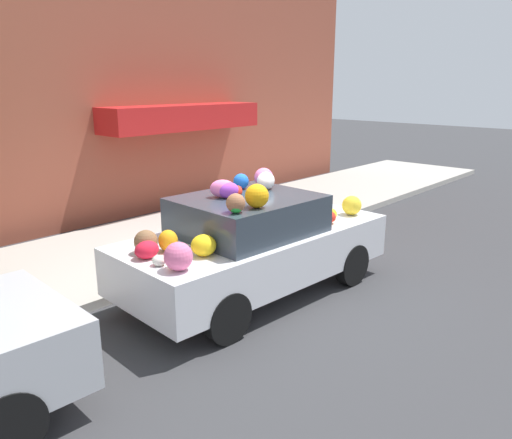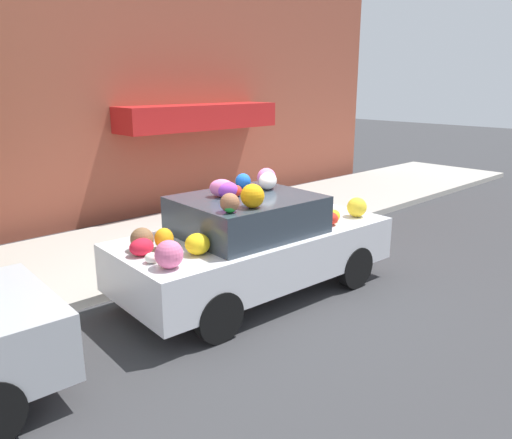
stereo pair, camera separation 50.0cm
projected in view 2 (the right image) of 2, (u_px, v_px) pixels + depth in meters
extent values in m
plane|color=#38383A|center=(252.00, 291.00, 7.30)|extent=(60.00, 60.00, 0.00)
cube|color=#B2ADA3|center=(153.00, 244.00, 9.18)|extent=(24.00, 3.20, 0.13)
cube|color=#9E4C38|center=(84.00, 73.00, 9.94)|extent=(18.00, 0.30, 6.24)
cube|color=red|center=(200.00, 117.00, 11.36)|extent=(3.96, 0.90, 0.55)
cylinder|color=gold|center=(264.00, 220.00, 9.50)|extent=(0.20, 0.20, 0.55)
sphere|color=gold|center=(264.00, 203.00, 9.41)|extent=(0.18, 0.18, 0.18)
cube|color=silver|center=(256.00, 251.00, 7.07)|extent=(4.08, 1.92, 0.63)
cube|color=#333D47|center=(247.00, 214.00, 6.82)|extent=(1.88, 1.60, 0.50)
cylinder|color=black|center=(282.00, 242.00, 8.50)|extent=(0.64, 0.21, 0.63)
cylinder|color=black|center=(355.00, 267.00, 7.35)|extent=(0.64, 0.21, 0.63)
cylinder|color=black|center=(152.00, 277.00, 6.96)|extent=(0.64, 0.21, 0.63)
cylinder|color=black|center=(218.00, 316.00, 5.81)|extent=(0.64, 0.21, 0.63)
ellipsoid|color=orange|center=(164.00, 239.00, 6.16)|extent=(0.33, 0.33, 0.27)
ellipsoid|color=pink|center=(222.00, 188.00, 6.69)|extent=(0.39, 0.41, 0.24)
ellipsoid|color=green|center=(293.00, 210.00, 7.91)|extent=(0.20, 0.17, 0.09)
ellipsoid|color=pink|center=(300.00, 209.00, 7.84)|extent=(0.29, 0.29, 0.14)
sphere|color=blue|center=(243.00, 181.00, 7.21)|extent=(0.28, 0.28, 0.22)
ellipsoid|color=yellow|center=(324.00, 202.00, 8.09)|extent=(0.35, 0.36, 0.23)
ellipsoid|color=white|center=(268.00, 181.00, 7.18)|extent=(0.46, 0.43, 0.24)
ellipsoid|color=purple|center=(228.00, 190.00, 6.65)|extent=(0.34, 0.31, 0.22)
ellipsoid|color=red|center=(237.00, 191.00, 6.73)|extent=(0.24, 0.21, 0.15)
ellipsoid|color=yellow|center=(197.00, 244.00, 5.96)|extent=(0.31, 0.31, 0.26)
sphere|color=pink|center=(169.00, 254.00, 5.52)|extent=(0.44, 0.44, 0.32)
sphere|color=yellow|center=(357.00, 207.00, 7.63)|extent=(0.42, 0.42, 0.30)
sphere|color=#985F3E|center=(230.00, 203.00, 5.90)|extent=(0.28, 0.28, 0.23)
sphere|color=green|center=(230.00, 204.00, 5.90)|extent=(0.28, 0.28, 0.20)
sphere|color=brown|center=(142.00, 239.00, 6.10)|extent=(0.41, 0.41, 0.29)
sphere|color=yellow|center=(334.00, 216.00, 7.37)|extent=(0.22, 0.22, 0.18)
sphere|color=pink|center=(266.00, 177.00, 7.35)|extent=(0.34, 0.34, 0.28)
ellipsoid|color=white|center=(151.00, 258.00, 5.70)|extent=(0.19, 0.20, 0.12)
ellipsoid|color=black|center=(309.00, 203.00, 7.93)|extent=(0.31, 0.32, 0.29)
ellipsoid|color=red|center=(142.00, 247.00, 5.93)|extent=(0.31, 0.25, 0.21)
ellipsoid|color=white|center=(301.00, 203.00, 8.08)|extent=(0.50, 0.50, 0.23)
sphere|color=orange|center=(252.00, 196.00, 6.11)|extent=(0.40, 0.40, 0.30)
sphere|color=yellow|center=(304.00, 207.00, 7.66)|extent=(0.35, 0.35, 0.30)
sphere|color=pink|center=(296.00, 201.00, 8.30)|extent=(0.21, 0.21, 0.16)
ellipsoid|color=red|center=(328.00, 218.00, 7.22)|extent=(0.35, 0.38, 0.20)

